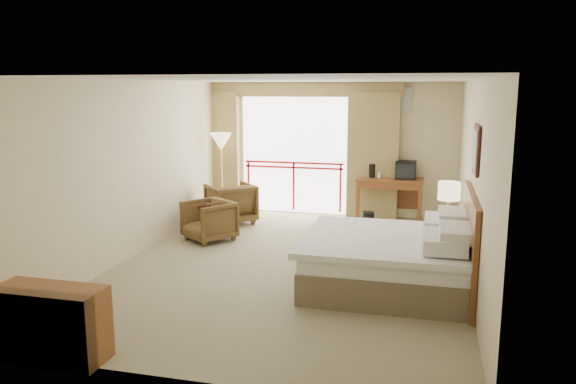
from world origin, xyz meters
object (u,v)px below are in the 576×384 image
(dresser, at_px, (50,324))
(side_table, at_px, (204,213))
(bed, at_px, (391,259))
(floor_lamp, at_px, (221,145))
(armchair_far, at_px, (231,223))
(wastebasket, at_px, (368,220))
(nightstand, at_px, (447,242))
(armchair_near, at_px, (210,240))
(desk, at_px, (390,187))
(table_lamp, at_px, (449,192))
(tv, at_px, (406,170))

(dresser, bearing_deg, side_table, 98.83)
(bed, relative_size, floor_lamp, 1.26)
(bed, xyz_separation_m, armchair_far, (-3.26, 2.85, -0.38))
(wastebasket, bearing_deg, nightstand, -52.80)
(wastebasket, relative_size, armchair_near, 0.38)
(bed, height_order, side_table, bed)
(desk, height_order, wastebasket, desk)
(table_lamp, distance_m, wastebasket, 2.42)
(armchair_near, xyz_separation_m, floor_lamp, (-0.47, 1.87, 1.45))
(desk, bearing_deg, wastebasket, -112.80)
(side_table, xyz_separation_m, floor_lamp, (-0.22, 1.47, 1.08))
(nightstand, distance_m, floor_lamp, 5.00)
(table_lamp, height_order, floor_lamp, floor_lamp)
(nightstand, height_order, wastebasket, nightstand)
(wastebasket, bearing_deg, armchair_near, -148.13)
(bed, height_order, armchair_near, bed)
(tv, distance_m, armchair_far, 3.55)
(wastebasket, bearing_deg, floor_lamp, 174.61)
(table_lamp, distance_m, armchair_near, 4.07)
(bed, bearing_deg, tv, 89.95)
(dresser, bearing_deg, wastebasket, 72.20)
(side_table, bearing_deg, nightstand, -8.54)
(armchair_far, bearing_deg, nightstand, 117.80)
(bed, relative_size, tv, 5.43)
(desk, xyz_separation_m, floor_lamp, (-3.35, -0.47, 0.80))
(bed, bearing_deg, armchair_far, 138.85)
(dresser, bearing_deg, armchair_far, 96.30)
(nightstand, distance_m, dresser, 5.63)
(floor_lamp, bearing_deg, nightstand, -25.52)
(nightstand, xyz_separation_m, side_table, (-4.18, 0.63, 0.07))
(table_lamp, distance_m, armchair_far, 4.39)
(wastebasket, bearing_deg, tv, 47.38)
(tv, bearing_deg, table_lamp, -94.36)
(desk, distance_m, wastebasket, 0.97)
(floor_lamp, bearing_deg, dresser, -84.48)
(table_lamp, bearing_deg, tv, 106.72)
(desk, height_order, dresser, desk)
(dresser, bearing_deg, bed, 47.15)
(bed, xyz_separation_m, floor_lamp, (-3.65, 3.42, 1.08))
(wastebasket, bearing_deg, bed, -78.56)
(nightstand, height_order, side_table, nightstand)
(table_lamp, xyz_separation_m, desk, (-1.04, 2.52, -0.41))
(desk, xyz_separation_m, side_table, (-3.14, -1.94, -0.28))
(nightstand, height_order, table_lamp, table_lamp)
(desk, relative_size, wastebasket, 4.41)
(nightstand, height_order, desk, desk)
(armchair_far, xyz_separation_m, armchair_near, (0.07, -1.29, 0.00))
(nightstand, xyz_separation_m, table_lamp, (0.00, 0.05, 0.76))
(tv, relative_size, side_table, 0.71)
(nightstand, bearing_deg, bed, -118.83)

